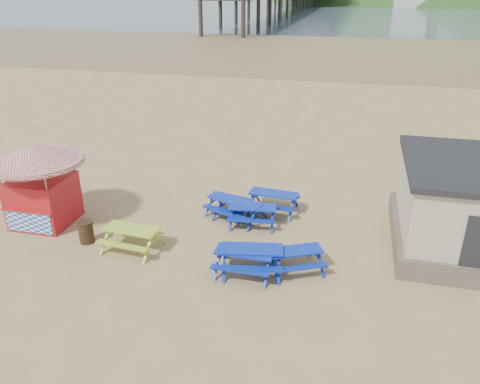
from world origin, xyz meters
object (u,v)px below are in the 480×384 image
(picnic_table_blue_a, at_px, (252,215))
(litter_bin, at_px, (86,232))
(ice_cream_kiosk, at_px, (39,175))
(picnic_table_blue_b, at_px, (230,206))
(picnic_table_yellow, at_px, (132,239))

(picnic_table_blue_a, relative_size, litter_bin, 2.40)
(ice_cream_kiosk, bearing_deg, picnic_table_blue_b, 18.46)
(picnic_table_blue_a, height_order, picnic_table_blue_b, picnic_table_blue_a)
(picnic_table_yellow, relative_size, litter_bin, 2.48)
(picnic_table_blue_a, bearing_deg, picnic_table_blue_b, 142.51)
(picnic_table_yellow, xyz_separation_m, litter_bin, (-1.80, 0.03, 0.01))
(litter_bin, bearing_deg, picnic_table_yellow, -0.95)
(ice_cream_kiosk, height_order, litter_bin, ice_cream_kiosk)
(picnic_table_blue_b, relative_size, picnic_table_yellow, 0.97)
(picnic_table_blue_a, relative_size, picnic_table_yellow, 0.97)
(picnic_table_yellow, height_order, litter_bin, litter_bin)
(picnic_table_blue_b, xyz_separation_m, picnic_table_yellow, (-2.59, -3.44, 0.04))
(picnic_table_blue_a, xyz_separation_m, litter_bin, (-5.48, -2.78, 0.04))
(picnic_table_blue_b, xyz_separation_m, ice_cream_kiosk, (-6.73, -2.39, 1.63))
(picnic_table_yellow, xyz_separation_m, ice_cream_kiosk, (-4.14, 1.05, 1.58))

